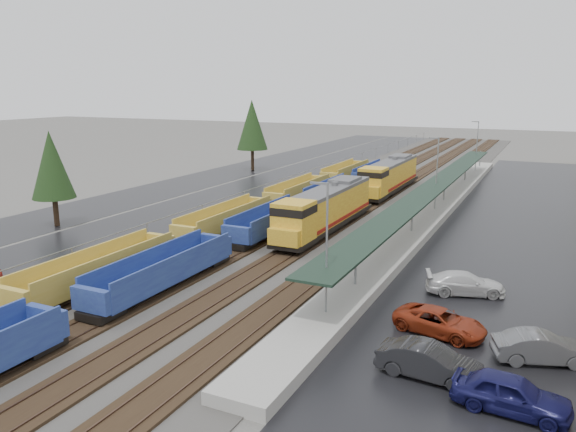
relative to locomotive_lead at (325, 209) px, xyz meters
name	(u,v)px	position (x,y,z in m)	size (l,w,h in m)	color
ballast_strip	(374,192)	(-2.00, 21.63, -2.21)	(20.00, 160.00, 0.08)	#302D2B
trackbed	(374,191)	(-2.00, 21.63, -2.09)	(14.60, 160.00, 0.22)	black
west_parking_lot	(268,183)	(-17.00, 21.63, -2.24)	(10.00, 160.00, 0.02)	black
west_road	(207,178)	(-27.00, 21.63, -2.24)	(9.00, 160.00, 0.02)	black
east_commuter_lot	(534,225)	(17.00, 11.63, -2.24)	(16.00, 100.00, 0.02)	black
station_platform	(435,208)	(7.50, 11.64, -1.51)	(3.00, 80.00, 8.00)	#9E9B93
chainlink_fence	(300,176)	(-11.50, 20.07, -0.64)	(0.08, 160.04, 2.02)	gray
tree_west_near	(52,165)	(-24.00, -8.37, 3.57)	(3.96, 3.96, 9.00)	#332316
tree_west_far	(252,125)	(-25.00, 31.63, 4.88)	(4.84, 4.84, 11.00)	#332316
locomotive_lead	(325,209)	(0.00, 0.00, 0.00)	(2.80, 18.43, 4.17)	black
locomotive_trail	(389,176)	(0.00, 21.00, 0.00)	(2.80, 18.43, 4.17)	black
well_string_yellow	(172,243)	(-8.00, -11.65, -1.13)	(2.48, 92.48, 2.20)	gold
well_string_blue	(226,244)	(-4.00, -10.21, -1.11)	(2.55, 90.77, 2.26)	navy
parked_car_east_a	(429,362)	(13.96, -21.93, -1.47)	(4.73, 1.65, 1.56)	black
parked_car_east_b	(440,322)	(13.50, -16.99, -1.57)	(4.87, 2.24, 1.35)	maroon
parked_car_east_c	(465,284)	(13.81, -10.31, -1.54)	(4.89, 1.99, 1.42)	silver
parked_car_east_d	(511,394)	(17.52, -23.24, -1.45)	(4.65, 1.87, 1.59)	#13144A
parked_car_east_e	(542,348)	(18.51, -18.11, -1.51)	(4.49, 1.57, 1.48)	#525457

